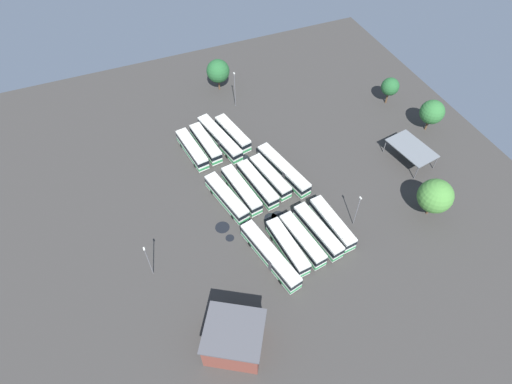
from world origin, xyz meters
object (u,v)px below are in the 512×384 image
object	(u,v)px
bus_row0_slot1	(318,231)
bus_row1_slot1	(270,177)
bus_row0_slot2	(302,240)
maintenance_shelter	(412,148)
bus_row0_slot0	(332,223)
bus_row1_slot2	(257,184)
tree_north_edge	(390,87)
bus_row1_slot4	(227,198)
lamp_post_near_entrance	(235,89)
bus_row0_slot4	(270,256)
tree_northwest	(432,112)
tree_south_edge	(218,71)
bus_row2_slot3	(206,143)
tree_west_edge	(435,196)
lamp_post_mid_lot	(148,260)
bus_row2_slot1	(233,134)
bus_row1_slot3	(241,190)
bus_row1_slot0	(283,170)
depot_building	(234,338)
bus_row0_slot3	(288,247)
bus_row2_slot4	(192,149)
lamp_post_far_corner	(357,210)
bus_row2_slot2	(220,138)

from	to	relation	value
bus_row0_slot1	bus_row1_slot1	size ratio (longest dim) A/B	1.05
bus_row0_slot2	maintenance_shelter	xyz separation A→B (m)	(11.24, -32.14, 1.79)
bus_row0_slot0	maintenance_shelter	xyz separation A→B (m)	(10.05, -25.15, 1.79)
bus_row1_slot2	tree_north_edge	distance (m)	44.24
bus_row0_slot0	maintenance_shelter	distance (m)	27.14
bus_row1_slot4	lamp_post_near_entrance	xyz separation A→B (m)	(28.97, -12.75, 3.47)
bus_row0_slot4	tree_northwest	bearing A→B (deg)	-68.75
tree_south_edge	tree_north_edge	world-z (taller)	tree_south_edge
bus_row2_slot3	tree_west_edge	xyz separation A→B (m)	(-34.53, -35.39, 3.61)
lamp_post_mid_lot	tree_south_edge	distance (m)	55.67
bus_row2_slot1	lamp_post_near_entrance	distance (m)	12.90
bus_row1_slot2	bus_row2_slot1	size ratio (longest dim) A/B	1.07
bus_row2_slot3	bus_row0_slot4	bearing A→B (deg)	-176.97
bus_row0_slot2	bus_row0_slot4	world-z (taller)	same
bus_row1_slot3	bus_row1_slot1	bearing A→B (deg)	-81.50
bus_row1_slot1	tree_northwest	distance (m)	41.59
bus_row1_slot0	depot_building	size ratio (longest dim) A/B	1.30
tree_northwest	lamp_post_mid_lot	bearing A→B (deg)	100.94
bus_row1_slot2	maintenance_shelter	size ratio (longest dim) A/B	1.15
depot_building	tree_south_edge	world-z (taller)	tree_south_edge
bus_row0_slot3	lamp_post_near_entrance	bearing A→B (deg)	-8.10
bus_row2_slot4	lamp_post_far_corner	distance (m)	38.67
bus_row0_slot3	bus_row2_slot3	size ratio (longest dim) A/B	1.00
bus_row0_slot0	bus_row1_slot1	xyz separation A→B (m)	(15.59, 6.20, -0.00)
bus_row0_slot4	tree_west_edge	distance (m)	33.91
bus_row0_slot2	bus_row2_slot4	xyz separation A→B (m)	(31.06, 12.04, -0.00)
depot_building	bus_row0_slot2	bearing A→B (deg)	-54.72
bus_row0_slot4	tree_north_edge	size ratio (longest dim) A/B	2.20
bus_row0_slot2	bus_row1_slot0	world-z (taller)	same
bus_row1_slot1	lamp_post_mid_lot	xyz separation A→B (m)	(-12.01, 28.24, 2.77)
bus_row1_slot1	depot_building	world-z (taller)	depot_building
bus_row2_slot1	lamp_post_far_corner	size ratio (longest dim) A/B	1.47
bus_row0_slot3	bus_row1_slot4	bearing A→B (deg)	22.83
bus_row0_slot4	bus_row2_slot4	world-z (taller)	same
bus_row1_slot4	lamp_post_near_entrance	bearing A→B (deg)	-23.75
bus_row1_slot2	tree_south_edge	distance (m)	36.72
bus_row1_slot4	lamp_post_far_corner	distance (m)	25.80
bus_row2_slot4	lamp_post_far_corner	world-z (taller)	lamp_post_far_corner
bus_row2_slot3	bus_row0_slot1	bearing A→B (deg)	-158.49
bus_row1_slot4	lamp_post_far_corner	xyz separation A→B (m)	(-14.37, -21.26, 2.67)
bus_row1_slot4	depot_building	world-z (taller)	depot_building
bus_row2_slot1	bus_row0_slot4	bearing A→B (deg)	171.27
bus_row0_slot4	bus_row2_slot2	xyz separation A→B (m)	(32.96, -1.79, 0.00)
lamp_post_far_corner	bus_row2_slot1	bearing A→B (deg)	22.80
bus_row2_slot4	maintenance_shelter	distance (m)	48.45
bus_row0_slot0	tree_northwest	bearing A→B (deg)	-64.17
tree_south_edge	depot_building	bearing A→B (deg)	162.97
bus_row0_slot2	bus_row1_slot3	size ratio (longest dim) A/B	0.95
bus_row2_slot2	bus_row2_slot4	size ratio (longest dim) A/B	1.29
tree_north_edge	bus_row1_slot0	bearing A→B (deg)	110.44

